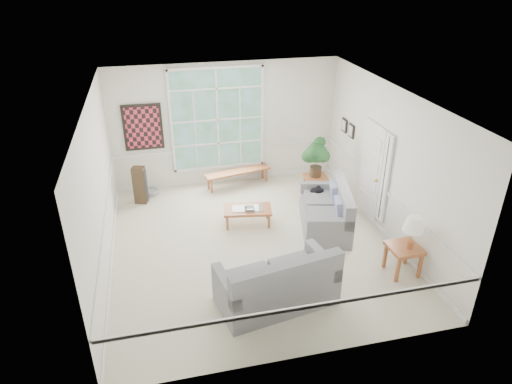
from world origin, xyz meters
TOP-DOWN VIEW (x-y plane):
  - floor at (0.00, 0.00)m, footprint 5.50×6.00m
  - ceiling at (0.00, 0.00)m, footprint 5.50×6.00m
  - wall_back at (0.00, 3.00)m, footprint 5.50×0.02m
  - wall_front at (0.00, -3.00)m, footprint 5.50×0.02m
  - wall_left at (-2.75, 0.00)m, footprint 0.02×6.00m
  - wall_right at (2.75, 0.00)m, footprint 0.02×6.00m
  - window_back at (-0.20, 2.96)m, footprint 2.30×0.08m
  - entry_door at (2.71, 0.60)m, footprint 0.08×0.90m
  - door_sidelight at (2.71, -0.03)m, footprint 0.08×0.26m
  - wall_art at (-1.95, 2.95)m, footprint 0.90×0.06m
  - wall_frame_near at (2.71, 1.75)m, footprint 0.04×0.26m
  - wall_frame_far at (2.71, 2.15)m, footprint 0.04×0.26m
  - loveseat_right at (1.59, 0.27)m, footprint 1.30×1.93m
  - loveseat_front at (-0.02, -1.76)m, footprint 2.03×1.29m
  - coffee_table at (0.05, 0.77)m, footprint 1.08×0.70m
  - pewter_bowl at (0.08, 0.71)m, footprint 0.32×0.32m
  - window_bench at (0.21, 2.65)m, footprint 1.70×0.67m
  - end_table at (1.88, 1.63)m, footprint 0.57×0.57m
  - houseplant at (1.88, 1.68)m, footprint 0.57×0.57m
  - side_table at (2.40, -1.52)m, footprint 0.57×0.57m
  - table_lamp at (2.46, -1.58)m, footprint 0.47×0.47m
  - pet_bed at (-1.95, 2.65)m, footprint 0.54×0.54m
  - floor_speaker at (-2.15, 2.29)m, footprint 0.33×0.29m
  - cat at (1.64, 0.90)m, footprint 0.34×0.27m

SIDE VIEW (x-z plane):
  - floor at x=0.00m, z-range -0.01..0.00m
  - pet_bed at x=-1.95m, z-range 0.00..0.12m
  - coffee_table at x=0.05m, z-range 0.00..0.37m
  - window_bench at x=0.21m, z-range 0.00..0.39m
  - end_table at x=1.88m, z-range 0.00..0.53m
  - side_table at x=2.40m, z-range 0.00..0.56m
  - pewter_bowl at x=0.08m, z-range 0.37..0.44m
  - floor_speaker at x=-2.15m, z-range 0.00..0.89m
  - loveseat_right at x=1.59m, z-range 0.00..0.95m
  - loveseat_front at x=-0.02m, z-range 0.00..1.02m
  - cat at x=1.64m, z-range 0.49..0.63m
  - table_lamp at x=2.46m, z-range 0.56..1.19m
  - houseplant at x=1.88m, z-range 0.53..1.47m
  - entry_door at x=2.71m, z-range 0.00..2.10m
  - door_sidelight at x=2.71m, z-range 0.20..2.10m
  - wall_back at x=0.00m, z-range 0.00..3.00m
  - wall_front at x=0.00m, z-range 0.00..3.00m
  - wall_left at x=-2.75m, z-range 0.00..3.00m
  - wall_right at x=2.75m, z-range 0.00..3.00m
  - wall_frame_near at x=2.71m, z-range 1.39..1.71m
  - wall_frame_far at x=2.71m, z-range 1.39..1.71m
  - wall_art at x=-1.95m, z-range 1.05..2.15m
  - window_back at x=-0.20m, z-range 0.45..2.85m
  - ceiling at x=0.00m, z-range 2.99..3.01m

